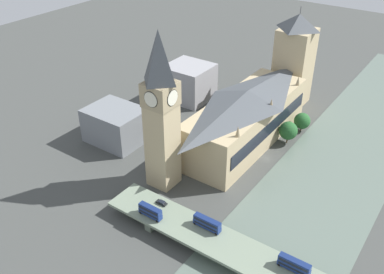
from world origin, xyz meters
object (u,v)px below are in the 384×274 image
parliament_hall (246,117)px  double_decker_bus_lead (207,223)px  clock_tower (161,110)px  car_northbound_tail (162,203)px  road_bridge (263,265)px  double_decker_bus_mid (294,265)px  victoria_tower (294,60)px  double_decker_bus_rear (150,211)px

parliament_hall → double_decker_bus_lead: size_ratio=7.46×
clock_tower → car_northbound_tail: bearing=126.0°
parliament_hall → clock_tower: bearing=76.2°
road_bridge → car_northbound_tail: car_northbound_tail is taller
double_decker_bus_lead → double_decker_bus_mid: size_ratio=1.00×
road_bridge → victoria_tower: bearing=-69.6°
double_decker_bus_mid → car_northbound_tail: size_ratio=2.38×
victoria_tower → car_northbound_tail: size_ratio=12.21×
parliament_hall → double_decker_bus_mid: 91.17m
road_bridge → car_northbound_tail: (47.86, -4.12, 1.80)m
victoria_tower → car_northbound_tail: victoria_tower is taller
double_decker_bus_lead → car_northbound_tail: size_ratio=2.38×
victoria_tower → double_decker_bus_lead: 129.41m
double_decker_bus_lead → clock_tower: bearing=-27.7°
victoria_tower → road_bridge: bearing=110.4°
clock_tower → victoria_tower: (-12.70, -107.43, -10.02)m
parliament_hall → clock_tower: clock_tower is taller
double_decker_bus_mid → clock_tower: bearing=-14.9°
parliament_hall → victoria_tower: (0.06, -55.64, 12.47)m
double_decker_bus_rear → parliament_hall: bearing=-89.2°
double_decker_bus_mid → double_decker_bus_rear: 56.86m
victoria_tower → car_northbound_tail: (-0.11, 125.03, -20.66)m
road_bridge → double_decker_bus_rear: (46.78, 4.13, 3.81)m
clock_tower → victoria_tower: size_ratio=1.22×
road_bridge → double_decker_bus_rear: size_ratio=13.03×
double_decker_bus_lead → double_decker_bus_mid: (-34.87, 0.09, 0.07)m
parliament_hall → car_northbound_tail: 69.87m
double_decker_bus_mid → parliament_hall: bearing=-50.8°
parliament_hall → double_decker_bus_mid: bearing=129.2°
clock_tower → double_decker_bus_lead: (-35.43, 18.58, -28.81)m
road_bridge → parliament_hall: bearing=-56.9°
parliament_hall → double_decker_bus_mid: size_ratio=7.45×
clock_tower → double_decker_bus_rear: clock_tower is taller
double_decker_bus_lead → double_decker_bus_mid: 34.87m
clock_tower → victoria_tower: bearing=-96.7°
victoria_tower → double_decker_bus_rear: victoria_tower is taller
road_bridge → double_decker_bus_rear: 47.11m
double_decker_bus_lead → car_northbound_tail: bearing=-2.5°
victoria_tower → clock_tower: bearing=83.3°
parliament_hall → double_decker_bus_lead: 74.19m
double_decker_bus_rear → double_decker_bus_lead: bearing=-161.3°
parliament_hall → car_northbound_tail: parliament_hall is taller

